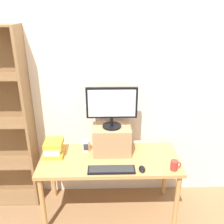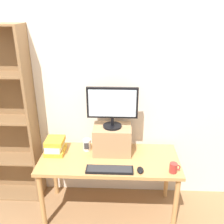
{
  "view_description": "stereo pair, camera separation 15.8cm",
  "coord_description": "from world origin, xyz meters",
  "views": [
    {
      "loc": [
        -0.03,
        -2.22,
        2.17
      ],
      "look_at": [
        0.03,
        0.05,
        1.21
      ],
      "focal_mm": 40.0,
      "sensor_mm": 36.0,
      "label": 1
    },
    {
      "loc": [
        0.12,
        -2.22,
        2.17
      ],
      "look_at": [
        0.03,
        0.05,
        1.21
      ],
      "focal_mm": 40.0,
      "sensor_mm": 36.0,
      "label": 2
    }
  ],
  "objects": [
    {
      "name": "ground_plane",
      "position": [
        0.0,
        0.0,
        0.0
      ],
      "size": [
        12.0,
        12.0,
        0.0
      ],
      "primitive_type": "plane",
      "color": "olive"
    },
    {
      "name": "back_wall",
      "position": [
        0.0,
        0.41,
        1.3
      ],
      "size": [
        7.0,
        0.08,
        2.6
      ],
      "color": "beige",
      "rests_on": "ground_plane"
    },
    {
      "name": "desk",
      "position": [
        0.0,
        0.0,
        0.63
      ],
      "size": [
        1.46,
        0.62,
        0.71
      ],
      "color": "#B7844C",
      "rests_on": "ground_plane"
    },
    {
      "name": "riser_box",
      "position": [
        0.03,
        0.13,
        0.86
      ],
      "size": [
        0.4,
        0.28,
        0.3
      ],
      "color": "#A87F56",
      "rests_on": "desk"
    },
    {
      "name": "computer_monitor",
      "position": [
        0.03,
        0.13,
        1.25
      ],
      "size": [
        0.52,
        0.2,
        0.43
      ],
      "color": "black",
      "rests_on": "riser_box"
    },
    {
      "name": "keyboard",
      "position": [
        0.01,
        -0.22,
        0.72
      ],
      "size": [
        0.46,
        0.13,
        0.02
      ],
      "color": "black",
      "rests_on": "desk"
    },
    {
      "name": "computer_mouse",
      "position": [
        0.31,
        -0.22,
        0.72
      ],
      "size": [
        0.06,
        0.1,
        0.04
      ],
      "color": "black",
      "rests_on": "desk"
    },
    {
      "name": "book_stack",
      "position": [
        -0.59,
        0.09,
        0.79
      ],
      "size": [
        0.2,
        0.25,
        0.16
      ],
      "color": "gold",
      "rests_on": "desk"
    },
    {
      "name": "coffee_mug",
      "position": [
        0.63,
        -0.21,
        0.76
      ],
      "size": [
        0.11,
        0.07,
        0.1
      ],
      "color": "#9E2D28",
      "rests_on": "desk"
    },
    {
      "name": "desk_speaker",
      "position": [
        -0.25,
        0.15,
        0.77
      ],
      "size": [
        0.08,
        0.09,
        0.13
      ],
      "color": "silver",
      "rests_on": "desk"
    }
  ]
}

